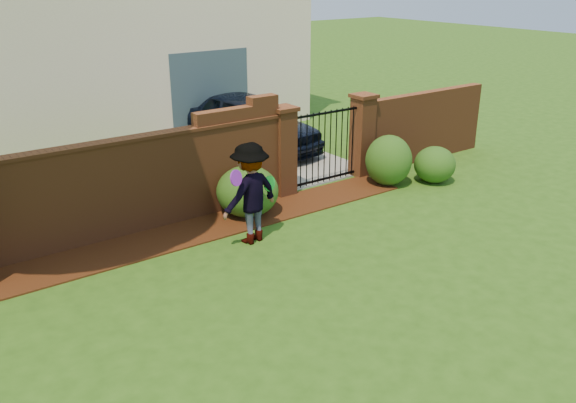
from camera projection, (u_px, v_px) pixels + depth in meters
ground at (310, 310)px, 8.39m from camera, size 80.00×80.00×0.01m
mulch_bed at (149, 244)px, 10.38m from camera, size 11.10×1.08×0.03m
brick_wall at (68, 196)px, 9.97m from camera, size 8.70×0.31×2.16m
brick_wall_return at (422, 127)px, 14.71m from camera, size 4.00×0.25×1.70m
pillar_left at (283, 151)px, 12.37m from camera, size 0.50×0.50×1.88m
pillar_right at (362, 135)px, 13.58m from camera, size 0.50×0.50×1.88m
iron_gate at (324, 147)px, 13.01m from camera, size 1.78×0.03×1.60m
driveway at (231, 144)px, 16.34m from camera, size 3.20×8.00×0.01m
house at (77, 19)px, 16.84m from camera, size 12.40×6.40×6.30m
car at (257, 124)px, 15.47m from camera, size 2.17×4.49×1.48m
shrub_left at (247, 191)px, 11.47m from camera, size 1.20×1.20×0.98m
shrub_middle at (389, 160)px, 13.09m from camera, size 1.02×1.02×1.12m
shrub_right at (435, 165)px, 13.31m from camera, size 0.91×0.91×0.81m
man at (252, 194)px, 10.19m from camera, size 1.25×0.86×1.78m
frisbee_purple at (236, 178)px, 9.64m from camera, size 0.28×0.17×0.27m
frisbee_green at (269, 184)px, 10.41m from camera, size 0.28×0.13×0.28m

